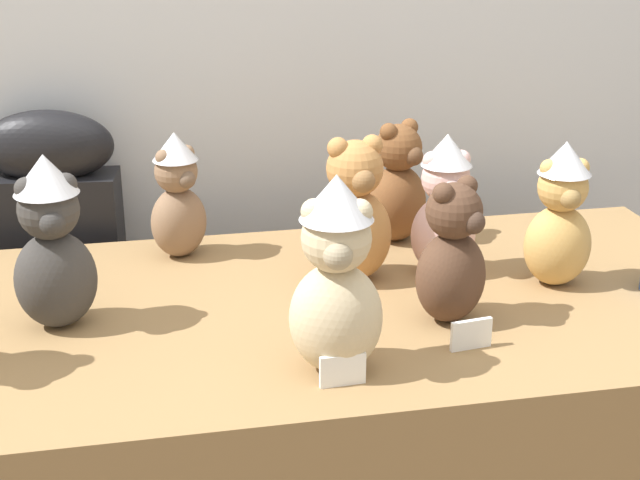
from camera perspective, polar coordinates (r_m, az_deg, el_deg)
The scene contains 12 objects.
display_table at distance 1.85m, azimuth 0.00°, elevation -13.89°, with size 1.58×0.76×0.71m, color olive.
instrument_case at distance 2.21m, azimuth -15.17°, elevation -4.55°, with size 0.29×0.15×0.96m.
teddy_bear_sand at distance 1.39m, azimuth 0.98°, elevation -2.33°, with size 0.16×0.14×0.31m.
teddy_bear_blush at distance 1.77m, azimuth 7.56°, elevation 2.02°, with size 0.13×0.11×0.27m.
teddy_bear_cocoa at distance 1.58m, azimuth 8.01°, elevation -0.98°, with size 0.17×0.16×0.25m.
teddy_bear_mocha at distance 1.86m, azimuth -8.63°, elevation 2.61°, with size 0.15×0.14×0.25m.
teddy_bear_charcoal at distance 1.59m, azimuth -15.92°, elevation -0.27°, with size 0.15×0.14×0.30m.
teddy_bear_caramel at distance 1.72m, azimuth 2.10°, elevation 1.55°, with size 0.15×0.13×0.28m.
teddy_bear_honey at distance 1.76m, azimuth 14.36°, elevation 1.40°, with size 0.13×0.11×0.27m.
teddy_bear_chestnut at distance 1.93m, azimuth 4.73°, elevation 3.30°, with size 0.17×0.16×0.25m.
name_card_front_middle at distance 1.40m, azimuth 1.39°, elevation -7.89°, with size 0.07×0.01×0.05m, color white.
name_card_front_right at distance 1.52m, azimuth 9.15°, elevation -5.67°, with size 0.07×0.01×0.05m, color white.
Camera 1 is at (-0.30, -1.24, 1.41)m, focal length 52.77 mm.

